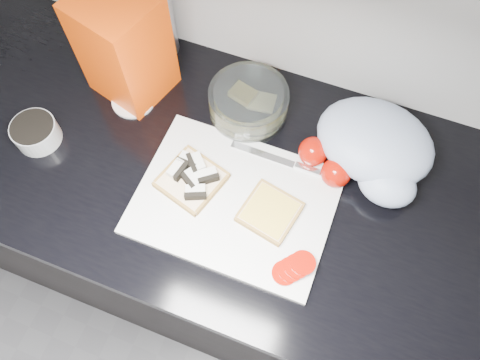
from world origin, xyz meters
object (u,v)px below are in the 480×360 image
cutting_board (235,201)px  steel_canister (152,12)px  glass_bowl (249,103)px  bread_bag (124,47)px

cutting_board → steel_canister: 0.47m
cutting_board → steel_canister: steel_canister is taller
glass_bowl → bread_bag: (-0.28, -0.02, 0.09)m
steel_canister → glass_bowl: bearing=-20.5°
bread_bag → steel_canister: (0.01, 0.12, -0.01)m
cutting_board → glass_bowl: bearing=103.7°
glass_bowl → steel_canister: (-0.27, 0.10, 0.08)m
glass_bowl → cutting_board: bearing=-76.3°
cutting_board → glass_bowl: size_ratio=2.25×
cutting_board → bread_bag: size_ratio=1.61×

